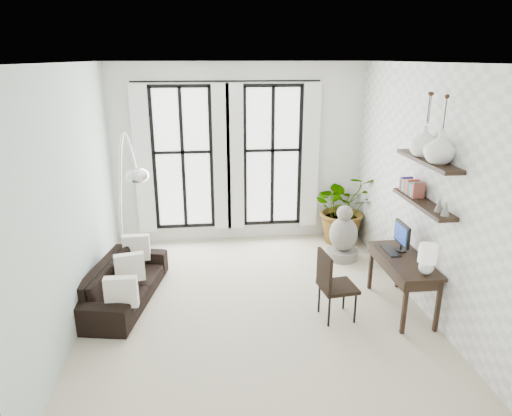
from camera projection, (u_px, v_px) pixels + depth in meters
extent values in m
plane|color=beige|center=(255.00, 305.00, 6.31)|extent=(5.00, 5.00, 0.00)
plane|color=white|center=(254.00, 63.00, 5.31)|extent=(5.00, 5.00, 0.00)
plane|color=silver|center=(72.00, 200.00, 5.57)|extent=(0.00, 5.00, 5.00)
plane|color=white|center=(423.00, 189.00, 6.05)|extent=(0.00, 5.00, 5.00)
plane|color=white|center=(239.00, 155.00, 8.17)|extent=(4.50, 0.00, 4.50)
cube|color=white|center=(183.00, 159.00, 8.05)|extent=(1.00, 0.02, 2.50)
cube|color=white|center=(143.00, 161.00, 7.88)|extent=(0.30, 0.04, 2.60)
cube|color=white|center=(222.00, 159.00, 8.03)|extent=(0.30, 0.04, 2.60)
cube|color=white|center=(272.00, 157.00, 8.22)|extent=(1.00, 0.02, 2.50)
cube|color=white|center=(235.00, 159.00, 8.05)|extent=(0.30, 0.04, 2.60)
cube|color=white|center=(311.00, 157.00, 8.20)|extent=(0.30, 0.04, 2.60)
cylinder|color=black|center=(227.00, 81.00, 7.63)|extent=(3.20, 0.03, 0.03)
cube|color=black|center=(423.00, 203.00, 5.77)|extent=(0.25, 1.30, 0.05)
cube|color=black|center=(428.00, 161.00, 5.60)|extent=(0.25, 1.30, 0.05)
cube|color=#BF502F|center=(405.00, 183.00, 6.25)|extent=(0.16, 0.04, 0.18)
cube|color=#3430AB|center=(407.00, 184.00, 6.21)|extent=(0.16, 0.04, 0.18)
cube|color=yellow|center=(408.00, 185.00, 6.17)|extent=(0.16, 0.03, 0.18)
cube|color=green|center=(409.00, 186.00, 6.12)|extent=(0.16, 0.04, 0.18)
cube|color=#B950BC|center=(411.00, 187.00, 6.08)|extent=(0.16, 0.04, 0.18)
cube|color=#FF5A38|center=(412.00, 188.00, 6.04)|extent=(0.16, 0.04, 0.18)
cube|color=#565656|center=(414.00, 189.00, 6.00)|extent=(0.16, 0.04, 0.18)
cube|color=teal|center=(415.00, 190.00, 5.96)|extent=(0.16, 0.04, 0.18)
cube|color=tan|center=(417.00, 191.00, 5.91)|extent=(0.16, 0.04, 0.18)
cube|color=brown|center=(419.00, 191.00, 5.87)|extent=(0.16, 0.04, 0.18)
cone|color=gray|center=(439.00, 204.00, 5.36)|extent=(0.10, 0.10, 0.18)
cone|color=gray|center=(446.00, 208.00, 5.21)|extent=(0.10, 0.10, 0.18)
imported|color=black|center=(124.00, 282.00, 6.35)|extent=(1.10, 2.00, 0.55)
cube|color=white|center=(121.00, 292.00, 5.63)|extent=(0.40, 0.12, 0.40)
cube|color=white|center=(130.00, 267.00, 6.29)|extent=(0.40, 0.12, 0.40)
cube|color=white|center=(136.00, 247.00, 6.95)|extent=(0.40, 0.12, 0.40)
imported|color=#2D7228|center=(344.00, 207.00, 8.31)|extent=(1.30, 1.16, 1.32)
cube|color=black|center=(404.00, 260.00, 5.99)|extent=(0.53, 1.26, 0.04)
cube|color=black|center=(402.00, 266.00, 6.02)|extent=(0.49, 1.20, 0.12)
cube|color=black|center=(405.00, 308.00, 5.54)|extent=(0.05, 0.05, 0.70)
cube|color=black|center=(438.00, 306.00, 5.58)|extent=(0.05, 0.05, 0.70)
cube|color=black|center=(371.00, 267.00, 6.64)|extent=(0.05, 0.05, 0.70)
cube|color=black|center=(399.00, 265.00, 6.68)|extent=(0.05, 0.05, 0.70)
cube|color=black|center=(402.00, 234.00, 6.14)|extent=(0.04, 0.42, 0.30)
cube|color=navy|center=(400.00, 234.00, 6.14)|extent=(0.00, 0.36, 0.24)
cube|color=black|center=(390.00, 251.00, 6.20)|extent=(0.15, 0.40, 0.02)
sphere|color=silver|center=(426.00, 268.00, 5.51)|extent=(0.18, 0.18, 0.18)
cylinder|color=white|center=(428.00, 254.00, 5.45)|extent=(0.22, 0.22, 0.22)
cube|color=black|center=(338.00, 287.00, 5.87)|extent=(0.49, 0.49, 0.05)
cube|color=black|center=(324.00, 271.00, 5.76)|extent=(0.09, 0.44, 0.49)
cylinder|color=black|center=(327.00, 311.00, 5.76)|extent=(0.03, 0.03, 0.41)
cylinder|color=black|center=(354.00, 309.00, 5.80)|extent=(0.03, 0.03, 0.41)
cylinder|color=black|center=(320.00, 297.00, 6.10)|extent=(0.03, 0.03, 0.41)
cylinder|color=black|center=(346.00, 296.00, 6.14)|extent=(0.03, 0.03, 0.41)
cylinder|color=silver|center=(126.00, 273.00, 7.12)|extent=(0.35, 0.35, 0.10)
cylinder|color=silver|center=(123.00, 245.00, 6.97)|extent=(0.03, 0.03, 0.97)
ellipsoid|color=silver|center=(137.00, 176.00, 5.96)|extent=(0.31, 0.31, 0.20)
cylinder|color=gray|center=(342.00, 254.00, 7.75)|extent=(0.53, 0.53, 0.16)
ellipsoid|color=gray|center=(343.00, 234.00, 7.63)|extent=(0.47, 0.47, 0.58)
sphere|color=gray|center=(345.00, 213.00, 7.52)|extent=(0.26, 0.26, 0.26)
imported|color=white|center=(440.00, 147.00, 5.29)|extent=(0.37, 0.37, 0.38)
imported|color=white|center=(424.00, 141.00, 5.67)|extent=(0.37, 0.37, 0.38)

